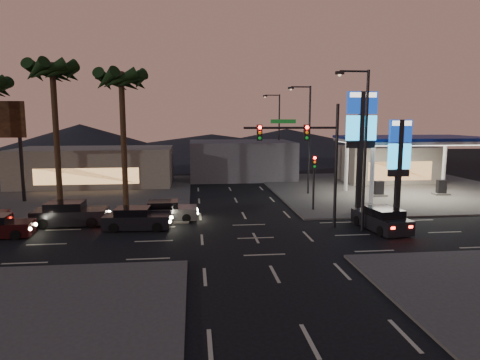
{
  "coord_description": "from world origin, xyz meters",
  "views": [
    {
      "loc": [
        -3.62,
        -24.52,
        7.09
      ],
      "look_at": [
        -0.55,
        3.6,
        3.0
      ],
      "focal_mm": 32.0,
      "sensor_mm": 36.0,
      "label": 1
    }
  ],
  "objects": [
    {
      "name": "car_lane_a_front",
      "position": [
        -7.34,
        2.95,
        0.66
      ],
      "size": [
        4.42,
        2.02,
        1.41
      ],
      "color": "black",
      "rests_on": "ground"
    },
    {
      "name": "corner_lot_nw",
      "position": [
        -16.0,
        16.0,
        0.06
      ],
      "size": [
        24.0,
        24.0,
        0.12
      ],
      "primitive_type": "cube",
      "color": "#47443F",
      "rests_on": "ground"
    },
    {
      "name": "convenience_store",
      "position": [
        18.0,
        21.0,
        2.0
      ],
      "size": [
        10.0,
        6.0,
        4.0
      ],
      "primitive_type": "cube",
      "color": "#726B5B",
      "rests_on": "ground"
    },
    {
      "name": "streetlight_near",
      "position": [
        6.79,
        1.0,
        5.72
      ],
      "size": [
        2.14,
        0.25,
        10.0
      ],
      "color": "black",
      "rests_on": "ground"
    },
    {
      "name": "streetlight_far",
      "position": [
        6.79,
        28.0,
        5.72
      ],
      "size": [
        2.14,
        0.25,
        10.0
      ],
      "color": "black",
      "rests_on": "ground"
    },
    {
      "name": "streetlight_mid",
      "position": [
        6.79,
        14.0,
        5.72
      ],
      "size": [
        2.14,
        0.25,
        10.0
      ],
      "color": "black",
      "rests_on": "ground"
    },
    {
      "name": "hill_right",
      "position": [
        15.0,
        60.0,
        2.5
      ],
      "size": [
        50.0,
        50.0,
        5.0
      ],
      "primitive_type": "cone",
      "color": "black",
      "rests_on": "ground"
    },
    {
      "name": "suv_station",
      "position": [
        8.27,
        0.98,
        0.69
      ],
      "size": [
        2.44,
        4.63,
        1.48
      ],
      "color": "black",
      "rests_on": "ground"
    },
    {
      "name": "ground",
      "position": [
        0.0,
        0.0,
        0.0
      ],
      "size": [
        140.0,
        140.0,
        0.0
      ],
      "primitive_type": "plane",
      "color": "black",
      "rests_on": "ground"
    },
    {
      "name": "car_lane_b_mid",
      "position": [
        -11.92,
        4.49,
        0.74
      ],
      "size": [
        4.93,
        2.17,
        1.59
      ],
      "color": "black",
      "rests_on": "ground"
    },
    {
      "name": "palm_a",
      "position": [
        -9.0,
        9.5,
        9.43
      ],
      "size": [
        4.41,
        4.41,
        10.86
      ],
      "color": "black",
      "rests_on": "ground"
    },
    {
      "name": "hill_left",
      "position": [
        -25.0,
        60.0,
        3.0
      ],
      "size": [
        40.0,
        40.0,
        6.0
      ],
      "primitive_type": "cone",
      "color": "black",
      "rests_on": "ground"
    },
    {
      "name": "building_far_mid",
      "position": [
        2.0,
        26.0,
        2.2
      ],
      "size": [
        12.0,
        9.0,
        4.4
      ],
      "primitive_type": "cube",
      "color": "#4C4C51",
      "rests_on": "ground"
    },
    {
      "name": "pylon_sign_tall",
      "position": [
        8.5,
        5.5,
        6.39
      ],
      "size": [
        2.2,
        0.35,
        9.0
      ],
      "color": "black",
      "rests_on": "ground"
    },
    {
      "name": "traffic_signal_mast",
      "position": [
        3.76,
        1.99,
        5.23
      ],
      "size": [
        6.1,
        0.39,
        8.0
      ],
      "color": "black",
      "rests_on": "ground"
    },
    {
      "name": "hill_center",
      "position": [
        0.0,
        60.0,
        2.0
      ],
      "size": [
        60.0,
        60.0,
        4.0
      ],
      "primitive_type": "cone",
      "color": "black",
      "rests_on": "ground"
    },
    {
      "name": "pylon_sign_short",
      "position": [
        11.0,
        4.5,
        4.66
      ],
      "size": [
        1.6,
        0.35,
        7.0
      ],
      "color": "black",
      "rests_on": "ground"
    },
    {
      "name": "corner_lot_ne",
      "position": [
        16.0,
        16.0,
        0.06
      ],
      "size": [
        24.0,
        24.0,
        0.12
      ],
      "primitive_type": "cube",
      "color": "#47443F",
      "rests_on": "ground"
    },
    {
      "name": "palm_b",
      "position": [
        -14.0,
        9.5,
        9.97
      ],
      "size": [
        4.41,
        4.41,
        11.46
      ],
      "color": "black",
      "rests_on": "ground"
    },
    {
      "name": "pedestal_signal",
      "position": [
        5.5,
        6.98,
        2.92
      ],
      "size": [
        0.32,
        0.39,
        4.3
      ],
      "color": "black",
      "rests_on": "ground"
    },
    {
      "name": "gas_station",
      "position": [
        16.0,
        12.0,
        5.08
      ],
      "size": [
        12.2,
        8.2,
        5.47
      ],
      "color": "silver",
      "rests_on": "ground"
    },
    {
      "name": "car_lane_b_front",
      "position": [
        -5.56,
        5.15,
        0.64
      ],
      "size": [
        4.29,
        1.89,
        1.38
      ],
      "color": "#5D5D60",
      "rests_on": "ground"
    },
    {
      "name": "building_far_west",
      "position": [
        -14.0,
        22.0,
        2.0
      ],
      "size": [
        16.0,
        8.0,
        4.0
      ],
      "primitive_type": "cube",
      "color": "#726B5B",
      "rests_on": "ground"
    }
  ]
}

